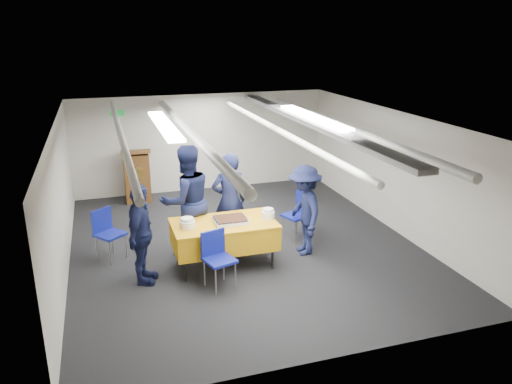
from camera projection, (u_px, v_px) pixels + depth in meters
ground at (243, 244)px, 9.10m from camera, size 7.00×7.00×0.00m
room_shell at (241, 142)px, 8.93m from camera, size 6.00×7.00×2.30m
serving_table at (224, 234)px, 8.12m from camera, size 1.67×0.95×0.77m
sheet_cake at (230, 220)px, 8.02m from camera, size 0.52×0.41×0.09m
plate_stack_left at (187, 223)px, 7.81m from camera, size 0.24×0.24×0.16m
plate_stack_right at (268, 214)px, 8.20m from camera, size 0.21×0.21×0.17m
podium at (137, 175)px, 11.20m from camera, size 0.62×0.53×1.25m
chair_near at (217, 253)px, 7.50m from camera, size 0.52×0.52×0.87m
chair_right at (299, 211)px, 9.25m from camera, size 0.54×0.54×0.87m
chair_left at (107, 229)px, 8.41m from camera, size 0.59×0.59×0.87m
sailor_a at (229, 201)px, 8.78m from camera, size 0.64×0.44×1.72m
sailor_b at (187, 201)px, 8.45m from camera, size 1.08×0.93×1.93m
sailor_c at (141, 235)px, 7.51m from camera, size 0.68×1.00×1.58m
sailor_d at (304, 210)px, 8.53m from camera, size 0.67×1.07×1.58m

